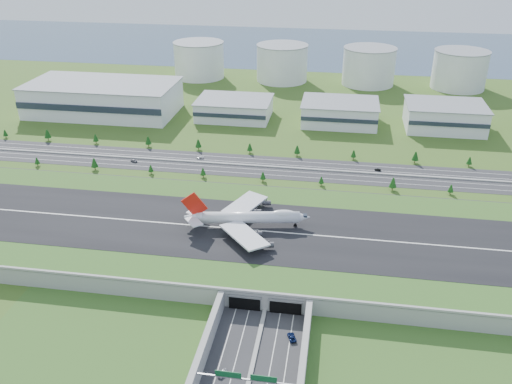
# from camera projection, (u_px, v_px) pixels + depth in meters

# --- Properties ---
(ground) EXTENTS (1200.00, 1200.00, 0.00)m
(ground) POSITION_uv_depth(u_px,v_px,m) (279.00, 247.00, 267.98)
(ground) COLOR #37531A
(ground) RESTS_ON ground
(airfield_deck) EXTENTS (520.00, 100.00, 9.20)m
(airfield_deck) POSITION_uv_depth(u_px,v_px,m) (280.00, 240.00, 266.05)
(airfield_deck) COLOR gray
(airfield_deck) RESTS_ON ground
(sign_gantry_near) EXTENTS (38.70, 0.70, 9.80)m
(sign_gantry_near) POSITION_uv_depth(u_px,v_px,m) (246.00, 380.00, 180.97)
(sign_gantry_near) COLOR gray
(sign_gantry_near) RESTS_ON ground
(north_expressway) EXTENTS (560.00, 36.00, 0.12)m
(north_expressway) POSITION_uv_depth(u_px,v_px,m) (297.00, 169.00, 351.79)
(north_expressway) COLOR #28282B
(north_expressway) RESTS_ON ground
(tree_row) EXTENTS (501.47, 48.65, 8.46)m
(tree_row) POSITION_uv_depth(u_px,v_px,m) (325.00, 162.00, 350.03)
(tree_row) COLOR #3D2819
(tree_row) RESTS_ON ground
(hangar_west) EXTENTS (120.00, 60.00, 25.00)m
(hangar_west) POSITION_uv_depth(u_px,v_px,m) (103.00, 98.00, 449.63)
(hangar_west) COLOR silver
(hangar_west) RESTS_ON ground
(hangar_mid_a) EXTENTS (58.00, 42.00, 15.00)m
(hangar_mid_a) POSITION_uv_depth(u_px,v_px,m) (234.00, 109.00, 440.76)
(hangar_mid_a) COLOR silver
(hangar_mid_a) RESTS_ON ground
(hangar_mid_b) EXTENTS (58.00, 42.00, 17.00)m
(hangar_mid_b) POSITION_uv_depth(u_px,v_px,m) (340.00, 113.00, 428.32)
(hangar_mid_b) COLOR silver
(hangar_mid_b) RESTS_ON ground
(hangar_mid_c) EXTENTS (58.00, 42.00, 19.00)m
(hangar_mid_c) POSITION_uv_depth(u_px,v_px,m) (444.00, 117.00, 416.59)
(hangar_mid_c) COLOR silver
(hangar_mid_c) RESTS_ON ground
(fuel_tank_a) EXTENTS (50.00, 50.00, 35.00)m
(fuel_tank_a) POSITION_uv_depth(u_px,v_px,m) (199.00, 60.00, 550.65)
(fuel_tank_a) COLOR white
(fuel_tank_a) RESTS_ON ground
(fuel_tank_b) EXTENTS (50.00, 50.00, 35.00)m
(fuel_tank_b) POSITION_uv_depth(u_px,v_px,m) (282.00, 63.00, 538.66)
(fuel_tank_b) COLOR white
(fuel_tank_b) RESTS_ON ground
(fuel_tank_c) EXTENTS (50.00, 50.00, 35.00)m
(fuel_tank_c) POSITION_uv_depth(u_px,v_px,m) (369.00, 66.00, 526.67)
(fuel_tank_c) COLOR white
(fuel_tank_c) RESTS_ON ground
(fuel_tank_d) EXTENTS (50.00, 50.00, 35.00)m
(fuel_tank_d) POSITION_uv_depth(u_px,v_px,m) (460.00, 70.00, 514.67)
(fuel_tank_d) COLOR white
(fuel_tank_d) RESTS_ON ground
(bay_water) EXTENTS (1200.00, 260.00, 0.06)m
(bay_water) POSITION_uv_depth(u_px,v_px,m) (324.00, 47.00, 691.59)
(bay_water) COLOR #324760
(bay_water) RESTS_ON ground
(boeing_747) EXTENTS (63.03, 59.11, 19.60)m
(boeing_747) POSITION_uv_depth(u_px,v_px,m) (247.00, 217.00, 266.81)
(boeing_747) COLOR silver
(boeing_747) RESTS_ON airfield_deck
(car_0) EXTENTS (3.26, 4.90, 1.55)m
(car_0) POSITION_uv_depth(u_px,v_px,m) (222.00, 373.00, 191.80)
(car_0) COLOR silver
(car_0) RESTS_ON ground
(car_2) EXTENTS (4.52, 6.38, 1.62)m
(car_2) POSITION_uv_depth(u_px,v_px,m) (292.00, 337.00, 208.39)
(car_2) COLOR #0C1840
(car_2) RESTS_ON ground
(car_4) EXTENTS (5.37, 3.93, 1.70)m
(car_4) POSITION_uv_depth(u_px,v_px,m) (134.00, 161.00, 361.42)
(car_4) COLOR slate
(car_4) RESTS_ON ground
(car_5) EXTENTS (4.38, 2.36, 1.37)m
(car_5) POSITION_uv_depth(u_px,v_px,m) (378.00, 170.00, 348.86)
(car_5) COLOR black
(car_5) RESTS_ON ground
(car_7) EXTENTS (5.20, 2.94, 1.42)m
(car_7) POSITION_uv_depth(u_px,v_px,m) (200.00, 158.00, 366.39)
(car_7) COLOR silver
(car_7) RESTS_ON ground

